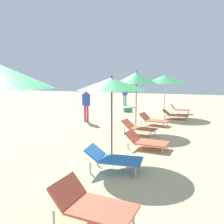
{
  "coord_description": "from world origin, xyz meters",
  "views": [
    {
      "loc": [
        2.8,
        5.73,
        2.26
      ],
      "look_at": [
        0.04,
        12.19,
        1.25
      ],
      "focal_mm": 38.32,
      "sensor_mm": 36.0,
      "label": 1
    }
  ],
  "objects_px": {
    "lounger_fifth_inland": "(138,127)",
    "cooler_box": "(128,109)",
    "lounger_fourth_inland": "(113,158)",
    "person_walking_near": "(86,102)",
    "umbrella_farthest": "(165,79)",
    "lounger_farthest_inland": "(175,114)",
    "lounger_third_shoreside": "(92,204)",
    "lounger_fourth_shoreside": "(146,141)",
    "umbrella_fourth": "(112,84)",
    "person_walking_mid": "(125,93)",
    "umbrella_fifth": "(136,78)",
    "lounger_fifth_shoreside": "(153,120)",
    "lounger_farthest_shoreside": "(179,109)"
  },
  "relations": [
    {
      "from": "lounger_farthest_shoreside",
      "to": "cooler_box",
      "type": "distance_m",
      "value": 3.33
    },
    {
      "from": "lounger_fifth_inland",
      "to": "cooler_box",
      "type": "distance_m",
      "value": 6.53
    },
    {
      "from": "umbrella_fifth",
      "to": "lounger_fifth_inland",
      "type": "height_order",
      "value": "umbrella_fifth"
    },
    {
      "from": "umbrella_fifth",
      "to": "cooler_box",
      "type": "bearing_deg",
      "value": 112.97
    },
    {
      "from": "umbrella_fifth",
      "to": "lounger_fifth_shoreside",
      "type": "bearing_deg",
      "value": 67.07
    },
    {
      "from": "lounger_fifth_shoreside",
      "to": "lounger_fifth_inland",
      "type": "xyz_separation_m",
      "value": [
        -0.09,
        -2.19,
        0.03
      ]
    },
    {
      "from": "umbrella_fifth",
      "to": "person_walking_mid",
      "type": "distance_m",
      "value": 9.11
    },
    {
      "from": "umbrella_farthest",
      "to": "lounger_farthest_inland",
      "type": "distance_m",
      "value": 2.29
    },
    {
      "from": "cooler_box",
      "to": "person_walking_mid",
      "type": "bearing_deg",
      "value": 113.41
    },
    {
      "from": "lounger_third_shoreside",
      "to": "lounger_fifth_shoreside",
      "type": "distance_m",
      "value": 8.26
    },
    {
      "from": "lounger_fourth_inland",
      "to": "person_walking_near",
      "type": "xyz_separation_m",
      "value": [
        -3.86,
        5.56,
        0.71
      ]
    },
    {
      "from": "umbrella_farthest",
      "to": "lounger_farthest_shoreside",
      "type": "relative_size",
      "value": 1.96
    },
    {
      "from": "lounger_fourth_inland",
      "to": "person_walking_near",
      "type": "relative_size",
      "value": 0.85
    },
    {
      "from": "lounger_fifth_shoreside",
      "to": "person_walking_mid",
      "type": "xyz_separation_m",
      "value": [
        -4.06,
        7.1,
        0.8
      ]
    },
    {
      "from": "lounger_third_shoreside",
      "to": "lounger_farthest_inland",
      "type": "bearing_deg",
      "value": 92.71
    },
    {
      "from": "lounger_fourth_inland",
      "to": "lounger_farthest_inland",
      "type": "height_order",
      "value": "lounger_fourth_inland"
    },
    {
      "from": "lounger_fourth_inland",
      "to": "lounger_fifth_shoreside",
      "type": "height_order",
      "value": "lounger_fourth_inland"
    },
    {
      "from": "lounger_farthest_shoreside",
      "to": "person_walking_mid",
      "type": "bearing_deg",
      "value": 140.59
    },
    {
      "from": "person_walking_mid",
      "to": "umbrella_fifth",
      "type": "bearing_deg",
      "value": -20.33
    },
    {
      "from": "lounger_fourth_inland",
      "to": "lounger_farthest_shoreside",
      "type": "height_order",
      "value": "lounger_farthest_shoreside"
    },
    {
      "from": "umbrella_fifth",
      "to": "lounger_farthest_inland",
      "type": "height_order",
      "value": "umbrella_fifth"
    },
    {
      "from": "lounger_farthest_shoreside",
      "to": "umbrella_farthest",
      "type": "bearing_deg",
      "value": -131.12
    },
    {
      "from": "lounger_fourth_inland",
      "to": "umbrella_farthest",
      "type": "xyz_separation_m",
      "value": [
        -0.53,
        9.15,
        1.85
      ]
    },
    {
      "from": "umbrella_fifth",
      "to": "person_walking_mid",
      "type": "height_order",
      "value": "umbrella_fifth"
    },
    {
      "from": "lounger_fifth_shoreside",
      "to": "lounger_farthest_shoreside",
      "type": "bearing_deg",
      "value": 90.96
    },
    {
      "from": "lounger_fifth_shoreside",
      "to": "cooler_box",
      "type": "bearing_deg",
      "value": 134.43
    },
    {
      "from": "lounger_fourth_inland",
      "to": "lounger_fifth_shoreside",
      "type": "bearing_deg",
      "value": 85.27
    },
    {
      "from": "lounger_fourth_inland",
      "to": "lounger_fifth_inland",
      "type": "relative_size",
      "value": 1.0
    },
    {
      "from": "lounger_third_shoreside",
      "to": "lounger_fourth_inland",
      "type": "distance_m",
      "value": 2.21
    },
    {
      "from": "lounger_fourth_shoreside",
      "to": "lounger_farthest_inland",
      "type": "xyz_separation_m",
      "value": [
        0.02,
        6.0,
        0.01
      ]
    },
    {
      "from": "lounger_farthest_inland",
      "to": "person_walking_near",
      "type": "bearing_deg",
      "value": -149.39
    },
    {
      "from": "umbrella_fourth",
      "to": "person_walking_mid",
      "type": "xyz_separation_m",
      "value": [
        -4.01,
        12.1,
        -1.02
      ]
    },
    {
      "from": "lounger_third_shoreside",
      "to": "lounger_fifth_inland",
      "type": "height_order",
      "value": "lounger_third_shoreside"
    },
    {
      "from": "person_walking_mid",
      "to": "cooler_box",
      "type": "height_order",
      "value": "person_walking_mid"
    },
    {
      "from": "umbrella_fifth",
      "to": "person_walking_mid",
      "type": "relative_size",
      "value": 1.47
    },
    {
      "from": "lounger_third_shoreside",
      "to": "person_walking_mid",
      "type": "xyz_separation_m",
      "value": [
        -5.05,
        15.3,
        0.72
      ]
    },
    {
      "from": "lounger_fourth_inland",
      "to": "cooler_box",
      "type": "height_order",
      "value": "lounger_fourth_inland"
    },
    {
      "from": "lounger_fourth_inland",
      "to": "person_walking_near",
      "type": "bearing_deg",
      "value": 115.81
    },
    {
      "from": "lounger_fourth_shoreside",
      "to": "umbrella_farthest",
      "type": "height_order",
      "value": "umbrella_farthest"
    },
    {
      "from": "umbrella_farthest",
      "to": "person_walking_mid",
      "type": "bearing_deg",
      "value": 134.78
    },
    {
      "from": "lounger_farthest_inland",
      "to": "cooler_box",
      "type": "height_order",
      "value": "lounger_farthest_inland"
    },
    {
      "from": "lounger_fourth_shoreside",
      "to": "cooler_box",
      "type": "bearing_deg",
      "value": 114.56
    },
    {
      "from": "lounger_farthest_shoreside",
      "to": "cooler_box",
      "type": "relative_size",
      "value": 2.0
    },
    {
      "from": "lounger_fourth_shoreside",
      "to": "cooler_box",
      "type": "relative_size",
      "value": 2.11
    },
    {
      "from": "umbrella_fifth",
      "to": "lounger_farthest_inland",
      "type": "distance_m",
      "value": 4.04
    },
    {
      "from": "lounger_fourth_inland",
      "to": "person_walking_mid",
      "type": "height_order",
      "value": "person_walking_mid"
    },
    {
      "from": "lounger_fifth_inland",
      "to": "lounger_farthest_shoreside",
      "type": "height_order",
      "value": "lounger_farthest_shoreside"
    },
    {
      "from": "lounger_fifth_inland",
      "to": "cooler_box",
      "type": "height_order",
      "value": "lounger_fifth_inland"
    },
    {
      "from": "umbrella_fifth",
      "to": "person_walking_near",
      "type": "height_order",
      "value": "umbrella_fifth"
    },
    {
      "from": "lounger_farthest_inland",
      "to": "lounger_fifth_inland",
      "type": "bearing_deg",
      "value": -102.02
    }
  ]
}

